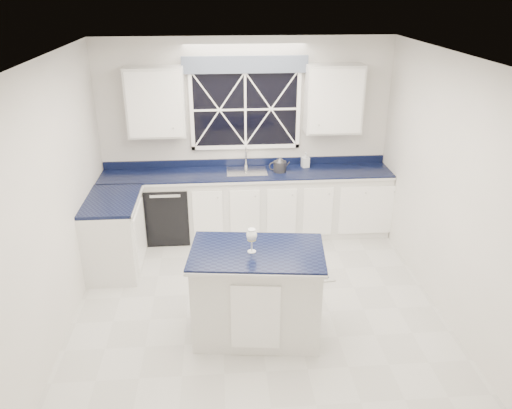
{
  "coord_description": "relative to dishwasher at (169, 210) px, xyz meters",
  "views": [
    {
      "loc": [
        -0.38,
        -4.48,
        3.32
      ],
      "look_at": [
        0.0,
        0.4,
        1.14
      ],
      "focal_mm": 35.0,
      "sensor_mm": 36.0,
      "label": 1
    }
  ],
  "objects": [
    {
      "name": "ground",
      "position": [
        1.1,
        -1.95,
        -0.41
      ],
      "size": [
        4.5,
        4.5,
        0.0
      ],
      "primitive_type": "plane",
      "color": "beige",
      "rests_on": "ground"
    },
    {
      "name": "back_wall",
      "position": [
        1.1,
        0.3,
        0.94
      ],
      "size": [
        4.0,
        0.1,
        2.7
      ],
      "primitive_type": "cube",
      "color": "beige",
      "rests_on": "ground"
    },
    {
      "name": "base_cabinets",
      "position": [
        0.77,
        -0.17,
        0.04
      ],
      "size": [
        3.99,
        1.6,
        0.9
      ],
      "color": "silver",
      "rests_on": "ground"
    },
    {
      "name": "countertop",
      "position": [
        1.1,
        0.0,
        0.51
      ],
      "size": [
        3.98,
        0.64,
        0.04
      ],
      "primitive_type": "cube",
      "color": "black",
      "rests_on": "base_cabinets"
    },
    {
      "name": "dishwasher",
      "position": [
        0.0,
        0.0,
        0.0
      ],
      "size": [
        0.6,
        0.58,
        0.82
      ],
      "primitive_type": "cube",
      "color": "black",
      "rests_on": "ground"
    },
    {
      "name": "window",
      "position": [
        1.1,
        0.25,
        1.42
      ],
      "size": [
        1.65,
        0.09,
        1.26
      ],
      "color": "black",
      "rests_on": "ground"
    },
    {
      "name": "upper_cabinets",
      "position": [
        1.1,
        0.13,
        1.49
      ],
      "size": [
        3.1,
        0.34,
        0.9
      ],
      "color": "silver",
      "rests_on": "ground"
    },
    {
      "name": "faucet",
      "position": [
        1.1,
        0.19,
        0.69
      ],
      "size": [
        0.05,
        0.2,
        0.3
      ],
      "color": "silver",
      "rests_on": "countertop"
    },
    {
      "name": "island",
      "position": [
        1.06,
        -2.24,
        0.07
      ],
      "size": [
        1.37,
        0.92,
        0.96
      ],
      "rotation": [
        0.0,
        0.0,
        -0.12
      ],
      "color": "silver",
      "rests_on": "ground"
    },
    {
      "name": "rug",
      "position": [
        1.47,
        -1.06,
        -0.4
      ],
      "size": [
        1.24,
        0.83,
        0.02
      ],
      "rotation": [
        0.0,
        0.0,
        0.1
      ],
      "color": "#A9A9A4",
      "rests_on": "ground"
    },
    {
      "name": "kettle",
      "position": [
        1.55,
        -0.01,
        0.63
      ],
      "size": [
        0.29,
        0.19,
        0.21
      ],
      "rotation": [
        0.0,
        0.0,
        0.07
      ],
      "color": "#323234",
      "rests_on": "countertop"
    },
    {
      "name": "wine_glass",
      "position": [
        1.01,
        -2.26,
        0.72
      ],
      "size": [
        0.1,
        0.1,
        0.24
      ],
      "color": "white",
      "rests_on": "island"
    },
    {
      "name": "soap_bottle",
      "position": [
        1.93,
        0.15,
        0.64
      ],
      "size": [
        0.12,
        0.12,
        0.22
      ],
      "primitive_type": "imported",
      "rotation": [
        0.0,
        0.0,
        0.21
      ],
      "color": "silver",
      "rests_on": "countertop"
    }
  ]
}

